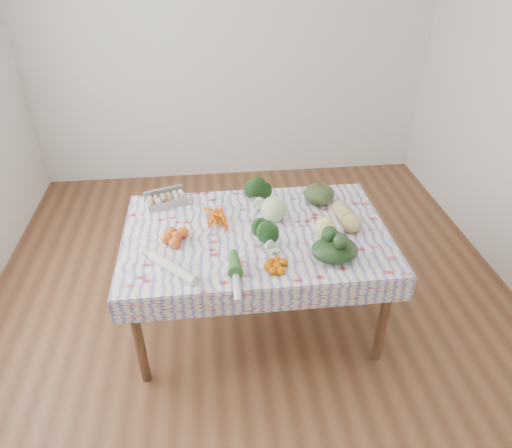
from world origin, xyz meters
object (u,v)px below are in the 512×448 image
(dining_table, at_px, (256,242))
(butternut_squash, at_px, (347,216))
(cabbage, at_px, (274,209))
(egg_carton, at_px, (167,201))
(kabocha_squash, at_px, (319,194))
(grapefruit, at_px, (325,227))

(dining_table, distance_m, butternut_squash, 0.60)
(dining_table, relative_size, cabbage, 9.43)
(egg_carton, height_order, butternut_squash, butternut_squash)
(kabocha_squash, bearing_deg, egg_carton, 175.86)
(butternut_squash, bearing_deg, dining_table, 175.43)
(egg_carton, relative_size, cabbage, 1.62)
(grapefruit, bearing_deg, egg_carton, 154.58)
(dining_table, bearing_deg, egg_carton, 146.45)
(egg_carton, distance_m, kabocha_squash, 1.04)
(cabbage, relative_size, grapefruit, 1.33)
(kabocha_squash, xyz_separation_m, cabbage, (-0.34, -0.18, 0.02))
(egg_carton, distance_m, grapefruit, 1.09)
(dining_table, xyz_separation_m, egg_carton, (-0.57, 0.38, 0.12))
(kabocha_squash, distance_m, butternut_squash, 0.31)
(dining_table, relative_size, kabocha_squash, 7.75)
(kabocha_squash, distance_m, cabbage, 0.39)
(dining_table, bearing_deg, butternut_squash, 1.84)
(dining_table, xyz_separation_m, cabbage, (0.13, 0.12, 0.17))
(kabocha_squash, relative_size, cabbage, 1.22)
(cabbage, bearing_deg, kabocha_squash, 28.52)
(cabbage, bearing_deg, egg_carton, 159.62)
(grapefruit, bearing_deg, butternut_squash, 33.44)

